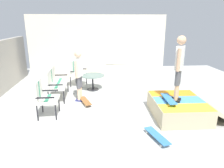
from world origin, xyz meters
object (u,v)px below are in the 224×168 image
at_px(patio_table, 93,79).
at_px(skateboard_on_ramp, 169,99).
at_px(patio_bench, 55,80).
at_px(skateboard_spare, 157,136).
at_px(patio_chair_near_house, 76,71).
at_px(patio_chair_by_wall, 43,95).
at_px(person_watching, 79,72).
at_px(skateboard_by_bench, 85,101).
at_px(person_skater, 179,64).
at_px(skate_ramp, 179,108).

distance_m(patio_table, skateboard_on_ramp, 3.27).
relative_size(patio_bench, skateboard_spare, 1.53).
xyz_separation_m(patio_chair_near_house, patio_chair_by_wall, (-2.75, 0.62, 0.00)).
bearing_deg(patio_bench, person_watching, -109.69).
distance_m(patio_bench, patio_table, 1.48).
xyz_separation_m(patio_bench, skateboard_by_bench, (-0.60, -1.01, -0.53)).
bearing_deg(patio_table, person_watching, 158.60).
relative_size(person_watching, person_skater, 0.97).
distance_m(patio_chair_near_house, patio_table, 0.92).
xyz_separation_m(patio_bench, person_watching, (-0.30, -0.83, 0.33)).
xyz_separation_m(skate_ramp, skateboard_by_bench, (1.08, 2.59, -0.15)).
relative_size(skate_ramp, patio_table, 2.21).
relative_size(skate_ramp, skateboard_spare, 2.42).
height_order(patio_chair_by_wall, person_skater, person_skater).
distance_m(skate_ramp, person_skater, 1.23).
relative_size(patio_chair_near_house, skateboard_spare, 1.24).
distance_m(skate_ramp, patio_table, 3.40).
distance_m(person_skater, skateboard_spare, 1.90).
bearing_deg(skateboard_spare, patio_chair_near_house, 26.93).
relative_size(person_skater, skateboard_on_ramp, 2.10).
relative_size(patio_bench, patio_chair_by_wall, 1.23).
bearing_deg(patio_table, patio_chair_by_wall, 149.10).
bearing_deg(skateboard_on_ramp, patio_table, 37.59).
bearing_deg(skateboard_spare, skateboard_by_bench, 37.17).
height_order(skate_ramp, person_watching, person_watching).
bearing_deg(skateboard_on_ramp, skate_ramp, -67.69).
bearing_deg(skate_ramp, patio_bench, 64.99).
bearing_deg(person_skater, person_watching, 61.21).
height_order(patio_table, skateboard_spare, patio_table).
relative_size(patio_chair_near_house, patio_table, 1.13).
bearing_deg(patio_bench, patio_chair_near_house, -22.87).
relative_size(skateboard_by_bench, skateboard_on_ramp, 1.02).
height_order(person_skater, skateboard_on_ramp, person_skater).
relative_size(skate_ramp, skateboard_by_bench, 2.43).
relative_size(patio_chair_by_wall, person_watching, 0.62).
distance_m(person_skater, skateboard_on_ramp, 0.93).
relative_size(patio_table, skateboard_by_bench, 1.10).
bearing_deg(patio_chair_near_house, patio_chair_by_wall, 167.34).
bearing_deg(skateboard_on_ramp, patio_bench, 60.56).
distance_m(person_skater, skateboard_by_bench, 3.04).
bearing_deg(skateboard_by_bench, person_watching, 30.97).
height_order(patio_chair_by_wall, person_watching, person_watching).
bearing_deg(patio_bench, skateboard_spare, -136.22).
distance_m(skate_ramp, patio_bench, 4.00).
xyz_separation_m(skate_ramp, patio_bench, (1.68, 3.60, 0.38)).
xyz_separation_m(patio_bench, skateboard_spare, (-2.79, -2.67, -0.53)).
bearing_deg(patio_chair_near_house, skate_ramp, -135.00).
relative_size(person_watching, skateboard_by_bench, 1.99).
bearing_deg(skateboard_spare, skate_ramp, -39.93).
height_order(skateboard_spare, skateboard_on_ramp, skateboard_on_ramp).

